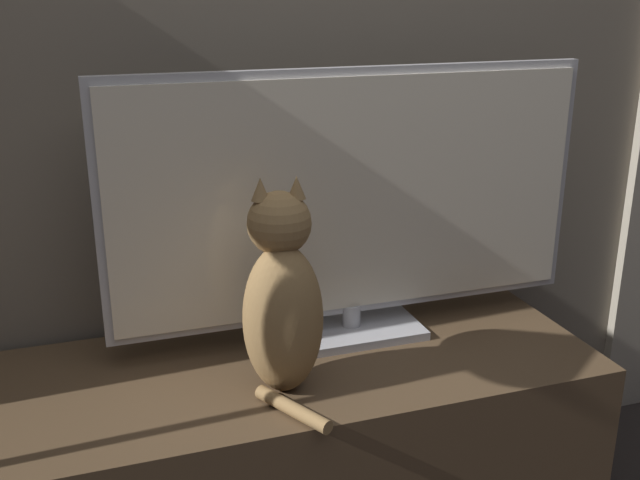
{
  "coord_description": "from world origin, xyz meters",
  "views": [
    {
      "loc": [
        -0.35,
        -0.49,
        1.27
      ],
      "look_at": [
        0.13,
        0.91,
        0.76
      ],
      "focal_mm": 42.0,
      "sensor_mm": 36.0,
      "label": 1
    }
  ],
  "objects": [
    {
      "name": "tv_stand",
      "position": [
        0.0,
        0.92,
        0.24
      ],
      "size": [
        1.47,
        0.53,
        0.48
      ],
      "color": "brown",
      "rests_on": "ground_plane"
    },
    {
      "name": "tv",
      "position": [
        0.24,
        1.02,
        0.8
      ],
      "size": [
        1.12,
        0.19,
        0.62
      ],
      "color": "#B7B7BC",
      "rests_on": "tv_stand"
    },
    {
      "name": "cat",
      "position": [
        0.02,
        0.82,
        0.68
      ],
      "size": [
        0.18,
        0.29,
        0.44
      ],
      "rotation": [
        0.0,
        0.0,
        -0.12
      ],
      "color": "#997547",
      "rests_on": "tv_stand"
    }
  ]
}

